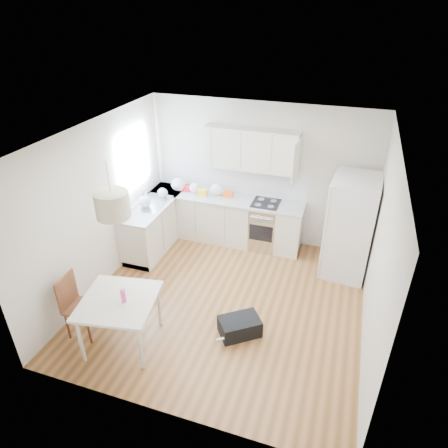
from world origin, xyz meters
name	(u,v)px	position (x,y,z in m)	size (l,w,h in m)	color
floor	(225,301)	(0.00, 0.00, 0.00)	(4.20, 4.20, 0.00)	brown
ceiling	(225,136)	(0.00, 0.00, 2.70)	(4.20, 4.20, 0.00)	white
wall_back	(260,175)	(0.00, 2.10, 1.35)	(4.20, 4.20, 0.00)	beige
wall_left	(99,207)	(-2.10, 0.00, 1.35)	(4.20, 4.20, 0.00)	beige
wall_right	(379,254)	(2.10, 0.00, 1.35)	(4.20, 4.20, 0.00)	beige
window_glassblock	(133,159)	(-2.09, 1.15, 1.75)	(0.02, 1.00, 1.00)	#BFE0F9
cabinets_back	(225,220)	(-0.60, 1.80, 0.44)	(3.00, 0.60, 0.88)	beige
cabinets_left	(156,224)	(-1.80, 1.20, 0.44)	(0.60, 1.80, 0.88)	beige
counter_back	(225,198)	(-0.60, 1.80, 0.90)	(3.02, 0.64, 0.04)	#ABADB0
counter_left	(154,203)	(-1.80, 1.20, 0.90)	(0.64, 1.82, 0.04)	#ABADB0
backsplash_back	(230,178)	(-0.60, 2.09, 1.21)	(3.00, 0.01, 0.58)	white
backsplash_left	(138,186)	(-2.09, 1.20, 1.21)	(0.01, 1.80, 0.58)	white
upper_cabinets	(251,149)	(-0.15, 1.94, 1.88)	(1.70, 0.32, 0.75)	beige
range_oven	(265,226)	(0.20, 1.80, 0.44)	(0.50, 0.61, 0.88)	silver
sink	(152,203)	(-1.80, 1.15, 0.92)	(0.50, 0.80, 0.16)	silver
refrigerator	(351,227)	(1.74, 1.47, 0.88)	(0.84, 0.88, 1.76)	white
dining_table	(119,305)	(-1.07, -1.27, 0.68)	(1.11, 1.11, 0.76)	beige
dining_chair	(82,307)	(-1.68, -1.28, 0.48)	(0.40, 0.40, 0.95)	#542B19
drink_bottle	(123,295)	(-0.98, -1.27, 0.88)	(0.07, 0.07, 0.23)	#E63F86
gym_bag	(240,326)	(0.42, -0.60, 0.13)	(0.57, 0.37, 0.26)	black
pendant_lamp	(112,205)	(-0.94, -1.25, 2.18)	(0.40, 0.40, 0.31)	#C2B795
grocery_bag_a	(178,184)	(-1.57, 1.81, 1.05)	(0.29, 0.24, 0.26)	white
grocery_bag_b	(195,188)	(-1.22, 1.82, 1.02)	(0.21, 0.18, 0.19)	white
grocery_bag_c	(217,189)	(-0.78, 1.86, 1.03)	(0.26, 0.22, 0.23)	white
grocery_bag_d	(163,193)	(-1.73, 1.45, 1.01)	(0.20, 0.17, 0.18)	white
grocery_bag_e	(145,202)	(-1.85, 0.97, 1.03)	(0.24, 0.20, 0.21)	white
snack_orange	(228,194)	(-0.55, 1.84, 0.98)	(0.17, 0.11, 0.12)	orange
snack_yellow	(202,193)	(-1.03, 1.75, 0.98)	(0.18, 0.11, 0.12)	yellow
snack_red	(185,188)	(-1.43, 1.84, 0.98)	(0.17, 0.11, 0.12)	red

